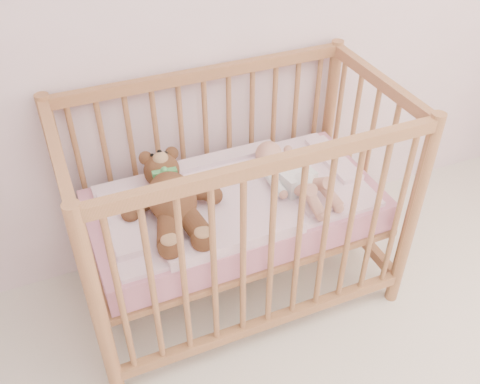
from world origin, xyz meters
name	(u,v)px	position (x,y,z in m)	size (l,w,h in m)	color
crib	(235,207)	(-0.16, 1.60, 0.50)	(1.36, 0.76, 1.00)	#B1714B
mattress	(235,210)	(-0.16, 1.60, 0.49)	(1.22, 0.62, 0.13)	#CE8090
blanket	(235,196)	(-0.16, 1.60, 0.56)	(1.10, 0.58, 0.06)	#F4A8C0
baby	(290,171)	(0.08, 1.58, 0.64)	(0.26, 0.53, 0.13)	silver
teddy_bear	(172,200)	(-0.44, 1.58, 0.65)	(0.42, 0.60, 0.17)	brown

